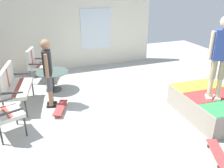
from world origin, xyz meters
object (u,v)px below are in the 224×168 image
(person_watching, at_px, (48,69))
(skateboard_by_bench, at_px, (60,108))
(skateboard_spare, at_px, (218,153))
(patio_table, at_px, (53,77))
(patio_chair_by_wall, at_px, (0,109))
(person_skater, at_px, (221,52))
(patio_chair_near_house, at_px, (35,62))
(skate_ramp, at_px, (213,105))
(patio_bench, at_px, (12,84))

(person_watching, distance_m, skateboard_by_bench, 0.98)
(person_watching, xyz_separation_m, skateboard_spare, (-3.02, -2.52, -0.90))
(patio_table, height_order, skateboard_spare, patio_table)
(patio_chair_by_wall, distance_m, person_skater, 4.52)
(patio_chair_near_house, relative_size, skateboard_by_bench, 1.25)
(skate_ramp, xyz_separation_m, patio_chair_by_wall, (0.80, 4.52, 0.34))
(person_watching, bearing_deg, patio_table, -10.87)
(person_skater, bearing_deg, skate_ramp, -53.61)
(patio_chair_near_house, relative_size, patio_table, 1.13)
(patio_bench, height_order, skateboard_by_bench, patio_bench)
(skateboard_by_bench, bearing_deg, patio_table, -0.55)
(patio_bench, xyz_separation_m, person_watching, (-0.27, -0.84, 0.37))
(person_skater, bearing_deg, patio_chair_near_house, 42.49)
(skateboard_by_bench, bearing_deg, person_skater, -117.18)
(patio_bench, relative_size, person_skater, 0.76)
(patio_chair_by_wall, xyz_separation_m, skateboard_by_bench, (0.64, -1.23, -0.53))
(skate_ramp, bearing_deg, patio_chair_near_house, 45.19)
(person_watching, relative_size, person_skater, 0.96)
(skate_ramp, distance_m, patio_bench, 4.78)
(patio_chair_near_house, xyz_separation_m, patio_table, (-0.92, -0.38, -0.21))
(patio_bench, height_order, person_skater, person_skater)
(skate_ramp, xyz_separation_m, person_watching, (1.79, 3.45, 0.72))
(patio_chair_near_house, relative_size, patio_chair_by_wall, 1.00)
(skateboard_by_bench, bearing_deg, patio_chair_near_house, 9.64)
(person_skater, bearing_deg, person_watching, 59.24)
(patio_chair_near_house, height_order, person_watching, person_watching)
(patio_chair_by_wall, distance_m, skateboard_spare, 4.15)
(patio_bench, distance_m, person_watching, 0.96)
(skate_ramp, xyz_separation_m, skateboard_by_bench, (1.44, 3.29, -0.18))
(patio_table, bearing_deg, skate_ramp, -129.71)
(patio_table, xyz_separation_m, person_skater, (-2.86, -3.08, 1.17))
(patio_chair_near_house, xyz_separation_m, patio_chair_by_wall, (-2.84, 0.86, 0.00))
(patio_chair_near_house, distance_m, person_watching, 1.89)
(skate_ramp, bearing_deg, skateboard_spare, 142.71)
(person_watching, xyz_separation_m, skateboard_by_bench, (-0.35, -0.17, -0.90))
(patio_bench, bearing_deg, skate_ramp, -115.64)
(skate_ramp, xyz_separation_m, patio_table, (2.72, 3.27, 0.14))
(skateboard_by_bench, xyz_separation_m, skateboard_spare, (-2.66, -2.35, 0.00))
(skate_ramp, distance_m, patio_table, 4.26)
(person_watching, distance_m, skateboard_spare, 4.03)
(patio_bench, xyz_separation_m, person_skater, (-2.21, -4.10, 0.96))
(person_skater, bearing_deg, patio_chair_by_wall, 77.69)
(patio_table, xyz_separation_m, skateboard_spare, (-3.94, -2.34, -0.32))
(patio_chair_by_wall, distance_m, person_watching, 1.50)
(patio_bench, distance_m, person_skater, 4.75)
(skateboard_spare, bearing_deg, person_watching, 39.90)
(patio_chair_by_wall, bearing_deg, patio_chair_near_house, -16.81)
(skate_ramp, relative_size, patio_chair_by_wall, 2.04)
(skateboard_by_bench, bearing_deg, patio_bench, 58.44)
(patio_chair_by_wall, xyz_separation_m, person_watching, (0.99, -1.06, 0.37))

